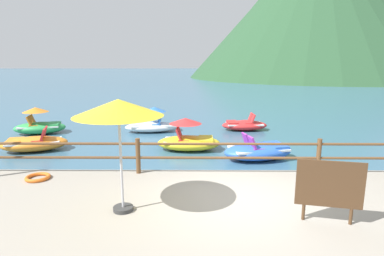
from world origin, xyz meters
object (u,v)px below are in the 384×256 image
at_px(beach_umbrella, 118,109).
at_px(pedal_boat_6, 39,125).
at_px(pedal_boat_1, 244,125).
at_px(pedal_boat_2, 152,124).
at_px(sign_board, 330,185).
at_px(pedal_boat_0, 259,151).
at_px(life_ring, 38,177).
at_px(pedal_boat_3, 188,139).
at_px(pedal_boat_4, 34,143).

height_order(beach_umbrella, pedal_boat_6, beach_umbrella).
height_order(pedal_boat_1, pedal_boat_6, pedal_boat_6).
bearing_deg(pedal_boat_6, pedal_boat_1, 5.15).
xyz_separation_m(pedal_boat_1, pedal_boat_2, (-4.47, -0.42, 0.12)).
xyz_separation_m(sign_board, pedal_boat_1, (-0.01, 9.84, -0.88)).
xyz_separation_m(beach_umbrella, pedal_boat_2, (-0.60, 8.99, -2.08)).
distance_m(beach_umbrella, pedal_boat_1, 10.41).
height_order(pedal_boat_0, pedal_boat_2, pedal_boat_2).
xyz_separation_m(beach_umbrella, life_ring, (-2.55, 1.70, -2.00)).
distance_m(pedal_boat_2, pedal_boat_6, 5.22).
bearing_deg(pedal_boat_3, life_ring, -132.16).
xyz_separation_m(pedal_boat_4, pedal_boat_6, (-1.17, 2.88, 0.12)).
relative_size(life_ring, pedal_boat_1, 0.27).
relative_size(pedal_boat_3, pedal_boat_6, 0.97).
xyz_separation_m(sign_board, beach_umbrella, (-3.88, 0.43, 1.32)).
bearing_deg(beach_umbrella, pedal_boat_0, 52.06).
distance_m(beach_umbrella, pedal_boat_0, 6.30).
relative_size(life_ring, pedal_boat_3, 0.25).
bearing_deg(pedal_boat_6, pedal_boat_4, -67.91).
bearing_deg(pedal_boat_2, sign_board, -64.56).
bearing_deg(pedal_boat_6, beach_umbrella, -55.79).
xyz_separation_m(beach_umbrella, pedal_boat_3, (1.20, 5.84, -2.04)).
relative_size(sign_board, pedal_boat_3, 0.50).
xyz_separation_m(pedal_boat_0, pedal_boat_2, (-4.24, 4.32, 0.07)).
xyz_separation_m(sign_board, pedal_boat_6, (-9.68, 8.97, -0.72)).
xyz_separation_m(pedal_boat_0, pedal_boat_4, (-8.27, 0.99, -0.01)).
xyz_separation_m(pedal_boat_1, pedal_boat_6, (-9.67, -0.87, 0.16)).
height_order(life_ring, pedal_boat_1, pedal_boat_1).
height_order(pedal_boat_1, pedal_boat_2, pedal_boat_2).
bearing_deg(pedal_boat_1, beach_umbrella, -112.35).
distance_m(pedal_boat_0, pedal_boat_2, 6.06).
relative_size(sign_board, beach_umbrella, 0.53).
height_order(pedal_boat_0, pedal_boat_6, pedal_boat_6).
height_order(sign_board, pedal_boat_3, sign_board).
height_order(life_ring, pedal_boat_2, pedal_boat_2).
relative_size(beach_umbrella, pedal_boat_2, 0.83).
bearing_deg(pedal_boat_0, pedal_boat_2, 134.47).
distance_m(sign_board, life_ring, 6.81).
bearing_deg(pedal_boat_4, beach_umbrella, -50.67).
relative_size(pedal_boat_2, pedal_boat_3, 1.13).
height_order(beach_umbrella, pedal_boat_4, beach_umbrella).
bearing_deg(pedal_boat_4, sign_board, -35.56).
relative_size(sign_board, pedal_boat_6, 0.48).
xyz_separation_m(pedal_boat_0, pedal_boat_3, (-2.44, 1.17, 0.11)).
bearing_deg(pedal_boat_2, beach_umbrella, -86.16).
bearing_deg(pedal_boat_0, life_ring, -154.37).
distance_m(sign_board, pedal_boat_4, 10.50).
distance_m(sign_board, pedal_boat_2, 10.46).
distance_m(beach_umbrella, life_ring, 3.66).
xyz_separation_m(life_ring, pedal_boat_2, (1.94, 7.29, -0.07)).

